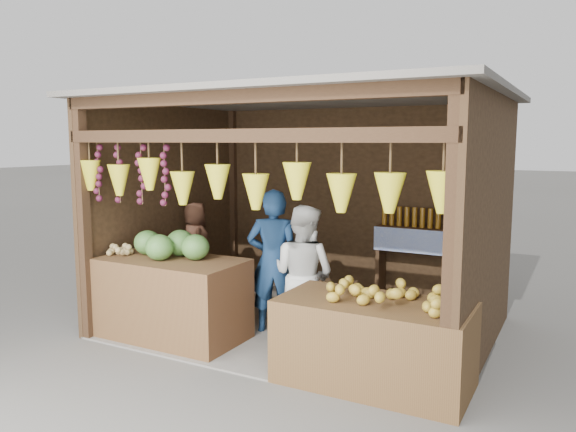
% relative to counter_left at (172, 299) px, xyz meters
% --- Properties ---
extents(ground, '(80.00, 80.00, 0.00)m').
position_rel_counter_left_xyz_m(ground, '(1.12, 1.00, -0.44)').
color(ground, '#514F49').
rests_on(ground, ground).
extents(stall_structure, '(4.30, 3.30, 2.66)m').
position_rel_counter_left_xyz_m(stall_structure, '(1.08, 0.96, 1.22)').
color(stall_structure, slate).
rests_on(stall_structure, ground).
extents(back_shelf, '(1.25, 0.32, 1.32)m').
position_rel_counter_left_xyz_m(back_shelf, '(2.17, 2.29, 0.43)').
color(back_shelf, '#382314').
rests_on(back_shelf, ground).
extents(counter_left, '(1.58, 0.85, 0.89)m').
position_rel_counter_left_xyz_m(counter_left, '(0.00, 0.00, 0.00)').
color(counter_left, '#52311B').
rests_on(counter_left, ground).
extents(counter_right, '(1.68, 0.85, 0.76)m').
position_rel_counter_left_xyz_m(counter_right, '(2.34, -0.07, -0.07)').
color(counter_right, '#52361B').
rests_on(counter_right, ground).
extents(stool, '(0.31, 0.31, 0.29)m').
position_rel_counter_left_xyz_m(stool, '(-0.56, 1.15, -0.30)').
color(stool, black).
rests_on(stool, ground).
extents(man_standing, '(0.70, 0.59, 1.63)m').
position_rel_counter_left_xyz_m(man_standing, '(0.87, 0.69, 0.37)').
color(man_standing, navy).
rests_on(man_standing, ground).
extents(woman_standing, '(0.79, 0.66, 1.49)m').
position_rel_counter_left_xyz_m(woman_standing, '(1.32, 0.57, 0.30)').
color(woman_standing, silver).
rests_on(woman_standing, ground).
extents(vendor_seated, '(0.62, 0.61, 1.08)m').
position_rel_counter_left_xyz_m(vendor_seated, '(-0.56, 1.15, 0.38)').
color(vendor_seated, '#4F2F1F').
rests_on(vendor_seated, stool).
extents(melon_pile, '(1.00, 0.50, 0.32)m').
position_rel_counter_left_xyz_m(melon_pile, '(-0.06, 0.06, 0.60)').
color(melon_pile, '#164F15').
rests_on(melon_pile, counter_left).
extents(tanfruit_pile, '(0.34, 0.40, 0.13)m').
position_rel_counter_left_xyz_m(tanfruit_pile, '(-0.66, -0.07, 0.51)').
color(tanfruit_pile, '#A18A4A').
rests_on(tanfruit_pile, counter_left).
extents(mango_pile, '(1.40, 0.64, 0.22)m').
position_rel_counter_left_xyz_m(mango_pile, '(2.41, -0.07, 0.42)').
color(mango_pile, orange).
rests_on(mango_pile, counter_right).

